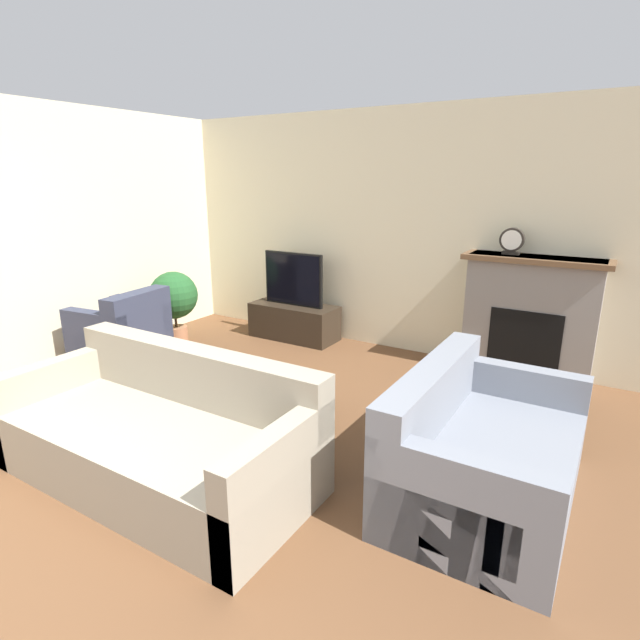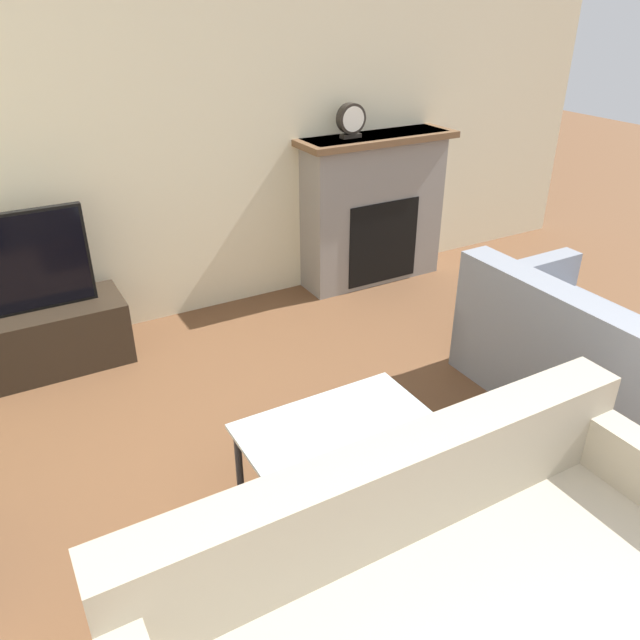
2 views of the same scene
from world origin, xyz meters
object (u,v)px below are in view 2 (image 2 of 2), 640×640
object	(u,v)px
couch_sectional	(442,622)
coffee_table	(345,442)
couch_loveseat	(595,364)
tv	(22,263)
mantel_clock	(351,120)

from	to	relation	value
couch_sectional	coffee_table	size ratio (longest dim) A/B	2.39
couch_sectional	couch_loveseat	bearing A→B (deg)	25.36
couch_loveseat	couch_sectional	bearing A→B (deg)	115.36
tv	coffee_table	distance (m)	2.36
tv	mantel_clock	xyz separation A→B (m)	(2.47, 0.15, 0.61)
couch_sectional	coffee_table	distance (m)	0.91
tv	coffee_table	size ratio (longest dim) A/B	0.88
tv	couch_sectional	size ratio (longest dim) A/B	0.37
tv	mantel_clock	bearing A→B (deg)	3.46
coffee_table	mantel_clock	size ratio (longest dim) A/B	3.52
tv	couch_loveseat	bearing A→B (deg)	-36.26
mantel_clock	coffee_table	bearing A→B (deg)	-122.09
coffee_table	couch_sectional	bearing A→B (deg)	-98.90
coffee_table	mantel_clock	world-z (taller)	mantel_clock
couch_sectional	mantel_clock	world-z (taller)	mantel_clock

